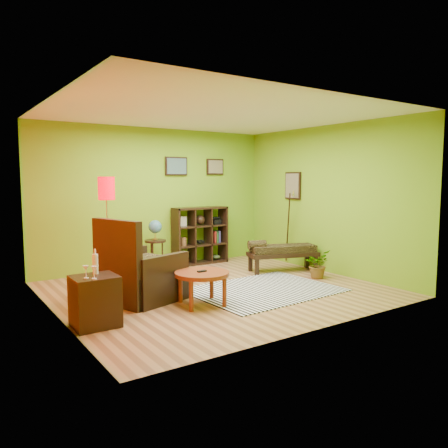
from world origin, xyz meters
TOP-DOWN VIEW (x-y plane):
  - ground at (0.00, 0.00)m, footprint 5.00×5.00m
  - room_shell at (-0.09, 0.01)m, footprint 5.04×4.54m
  - zebra_rug at (0.60, -0.46)m, footprint 2.36×1.84m
  - coffee_table at (-0.65, -0.59)m, footprint 0.78×0.78m
  - armchair at (-1.31, 0.13)m, footprint 1.26×1.25m
  - side_cabinet at (-2.20, -0.64)m, footprint 0.53×0.48m
  - floor_lamp at (-1.41, 1.13)m, footprint 0.28×0.28m
  - globe_table at (-0.22, 1.85)m, footprint 0.41×0.41m
  - cube_shelf at (0.91, 2.03)m, footprint 1.20×0.35m
  - bench at (1.79, 0.48)m, footprint 1.44×0.90m
  - potted_plant at (1.96, -0.32)m, footprint 0.61×0.63m

SIDE VIEW (x-z plane):
  - ground at x=0.00m, z-range 0.00..0.00m
  - zebra_rug at x=0.60m, z-range 0.00..0.01m
  - potted_plant at x=1.96m, z-range 0.00..0.39m
  - side_cabinet at x=-2.20m, z-range -0.15..0.79m
  - armchair at x=-1.31m, z-range -0.24..0.99m
  - bench at x=1.79m, z-range 0.09..0.71m
  - coffee_table at x=-0.65m, z-range 0.16..0.66m
  - cube_shelf at x=0.91m, z-range 0.00..1.20m
  - globe_table at x=-0.22m, z-range 0.26..1.26m
  - floor_lamp at x=-1.41m, z-range 0.57..2.39m
  - room_shell at x=-0.09m, z-range 0.39..3.21m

